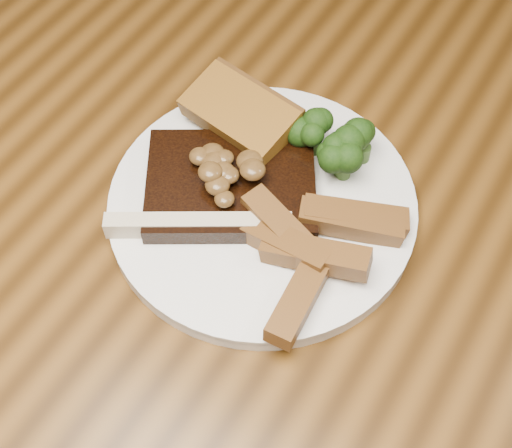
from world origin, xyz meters
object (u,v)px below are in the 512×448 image
(garlic_bread, at_px, (240,127))
(potato_wedges, at_px, (304,237))
(dining_table, at_px, (235,302))
(plate, at_px, (262,206))
(steak, at_px, (231,186))

(garlic_bread, xyz_separation_m, potato_wedges, (0.11, -0.07, 0.00))
(garlic_bread, relative_size, potato_wedges, 0.89)
(dining_table, height_order, plate, plate)
(dining_table, xyz_separation_m, plate, (-0.00, 0.05, 0.10))
(steak, bearing_deg, potato_wedges, -40.90)
(plate, height_order, potato_wedges, potato_wedges)
(plate, relative_size, potato_wedges, 2.36)
(dining_table, relative_size, potato_wedges, 13.77)
(plate, distance_m, garlic_bread, 0.08)
(garlic_bread, bearing_deg, dining_table, -52.50)
(dining_table, xyz_separation_m, steak, (-0.03, 0.05, 0.12))
(plate, relative_size, garlic_bread, 2.66)
(dining_table, distance_m, potato_wedges, 0.13)
(dining_table, distance_m, steak, 0.13)
(dining_table, relative_size, steak, 10.81)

